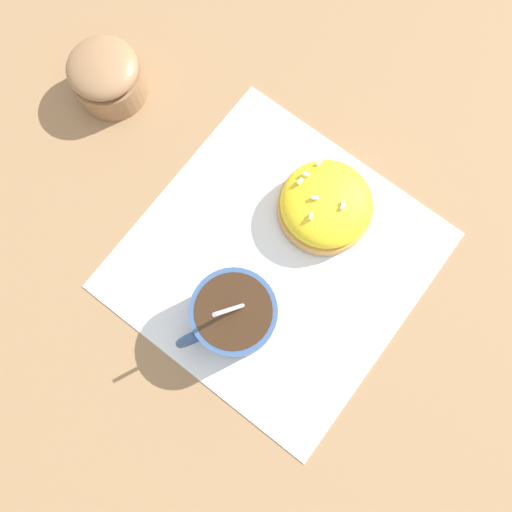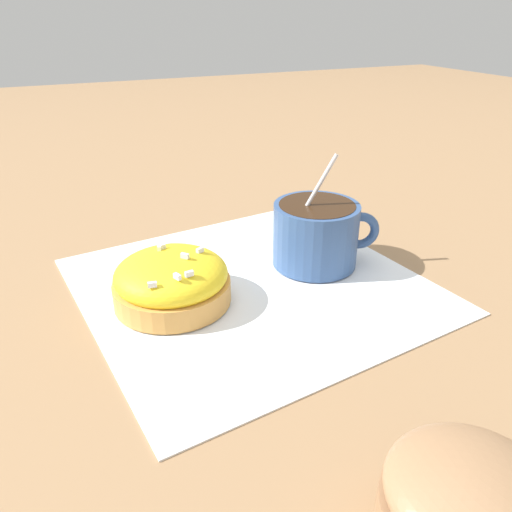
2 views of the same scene
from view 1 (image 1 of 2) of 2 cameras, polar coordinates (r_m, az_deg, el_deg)
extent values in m
plane|color=#93704C|center=(0.55, 2.26, -0.48)|extent=(3.00, 3.00, 0.00)
cube|color=white|center=(0.55, 2.26, -0.45)|extent=(0.33, 0.33, 0.00)
cylinder|color=#335184|center=(0.51, -2.45, -6.68)|extent=(0.08, 0.08, 0.06)
cylinder|color=#331E0F|center=(0.48, -2.58, -6.37)|extent=(0.07, 0.07, 0.01)
torus|color=#335184|center=(0.51, -7.45, -8.83)|extent=(0.04, 0.02, 0.04)
ellipsoid|color=silver|center=(0.53, -4.55, -8.21)|extent=(0.03, 0.02, 0.01)
cylinder|color=silver|center=(0.48, -1.49, -5.66)|extent=(0.06, 0.02, 0.10)
cylinder|color=#D19347|center=(0.55, 7.69, 5.53)|extent=(0.10, 0.10, 0.02)
ellipsoid|color=yellow|center=(0.54, 7.93, 6.07)|extent=(0.10, 0.10, 0.04)
cube|color=white|center=(0.54, 7.25, 10.52)|extent=(0.01, 0.00, 0.00)
cube|color=white|center=(0.53, 5.75, 9.26)|extent=(0.01, 0.01, 0.00)
cube|color=white|center=(0.52, 6.74, 6.59)|extent=(0.01, 0.01, 0.00)
cube|color=white|center=(0.52, 9.85, 5.59)|extent=(0.01, 0.00, 0.00)
cube|color=white|center=(0.51, 6.55, 4.27)|extent=(0.01, 0.01, 0.00)
cube|color=white|center=(0.52, 9.91, 5.82)|extent=(0.01, 0.01, 0.00)
cube|color=white|center=(0.53, 5.04, 8.49)|extent=(0.01, 0.00, 0.00)
cylinder|color=#99704C|center=(0.63, -16.41, 18.56)|extent=(0.08, 0.08, 0.04)
ellipsoid|color=#99704C|center=(0.61, -17.17, 19.85)|extent=(0.08, 0.08, 0.03)
camera|label=2|loc=(0.59, -18.78, 45.09)|focal=35.00mm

